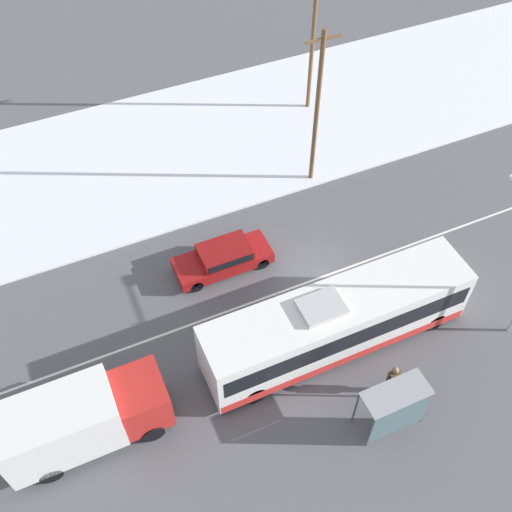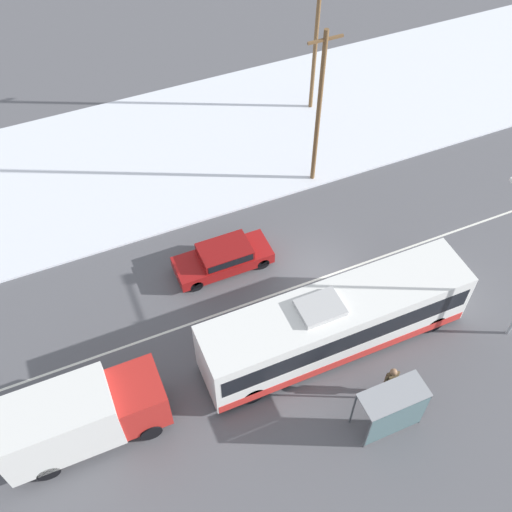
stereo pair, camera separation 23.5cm
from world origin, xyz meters
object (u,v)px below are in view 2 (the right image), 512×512
Objects in this scene: utility_pole_snowlot at (316,41)px; utility_pole_roadside at (319,110)px; sedan_car at (224,257)px; box_truck at (78,417)px; city_bus at (336,323)px; bus_shelter at (395,409)px; pedestrian_at_stop at (391,379)px.

utility_pole_roadside is at bearing -115.63° from utility_pole_snowlot.
box_truck is at bearing 36.12° from sedan_car.
utility_pole_snowlot reaches higher than city_bus.
city_bus is at bearing 92.68° from bus_shelter.
sedan_car is 1.79× the size of bus_shelter.
utility_pole_snowlot is (17.80, 15.80, 2.90)m from box_truck.
pedestrian_at_stop reaches higher than sedan_car.
utility_pole_roadside reaches higher than utility_pole_snowlot.
pedestrian_at_stop is 20.03m from utility_pole_snowlot.
bus_shelter is at bearing -104.83° from utility_pole_roadside.
sedan_car is 2.56× the size of pedestrian_at_stop.
box_truck reaches higher than sedan_car.
box_truck is 3.40× the size of pedestrian_at_stop.
bus_shelter is 0.30× the size of utility_pole_snowlot.
sedan_car is at bearing 115.17° from city_bus.
box_truck is (-10.97, 0.03, 0.05)m from city_bus.
city_bus is at bearing 115.17° from sedan_car.
pedestrian_at_stop is at bearing 60.27° from bus_shelter.
box_truck is at bearing 179.86° from city_bus.
utility_pole_roadside is at bearing 76.94° from pedestrian_at_stop.
utility_pole_roadside is at bearing 33.42° from box_truck.
pedestrian_at_stop is 0.70× the size of bus_shelter.
utility_pole_roadside reaches higher than city_bus.
sedan_car is (-2.81, 5.98, -0.89)m from city_bus.
bus_shelter is at bearing -87.32° from city_bus.
bus_shelter is (11.17, -4.43, -0.03)m from box_truck.
box_truck reaches higher than bus_shelter.
utility_pole_roadside is (3.00, 12.92, 3.56)m from pedestrian_at_stop.
city_bus is at bearing 108.22° from pedestrian_at_stop.
utility_pole_snowlot is at bearing -134.41° from sedan_car.
city_bus is 6.67m from sedan_car.
bus_shelter reaches higher than sedan_car.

